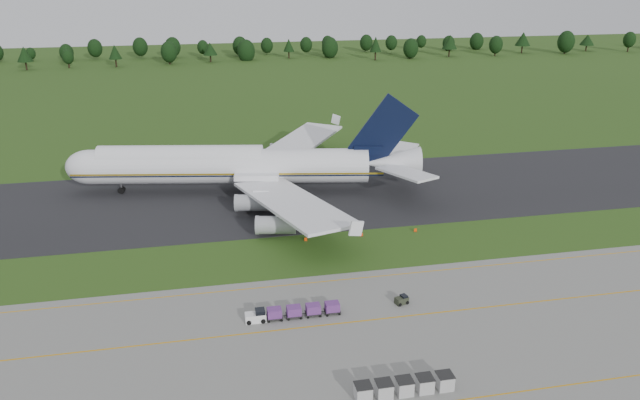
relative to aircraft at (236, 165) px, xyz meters
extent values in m
plane|color=#274715|center=(10.94, -32.70, -6.01)|extent=(600.00, 600.00, 0.00)
cube|color=slate|center=(10.94, -66.70, -5.98)|extent=(300.00, 52.00, 0.06)
cube|color=black|center=(10.94, -4.70, -5.97)|extent=(300.00, 40.00, 0.08)
cube|color=#C78A0B|center=(10.94, -54.70, -5.94)|extent=(300.00, 0.25, 0.01)
cube|color=#C78A0B|center=(10.94, -42.70, -5.94)|extent=(120.00, 0.20, 0.01)
cylinder|color=black|center=(-81.53, 182.06, -4.11)|extent=(0.70, 0.70, 3.80)
cone|color=black|center=(-81.53, 182.06, 1.17)|extent=(6.92, 6.92, 6.76)
cylinder|color=black|center=(-63.54, 184.36, -4.30)|extent=(0.70, 0.70, 3.41)
sphere|color=black|center=(-63.54, 184.36, -0.79)|extent=(5.27, 5.27, 5.27)
cylinder|color=black|center=(-42.40, 183.50, -4.16)|extent=(0.70, 0.70, 3.69)
cone|color=black|center=(-42.40, 183.50, 0.96)|extent=(6.00, 6.00, 6.56)
cylinder|color=black|center=(-17.98, 187.35, -4.12)|extent=(0.70, 0.70, 3.76)
sphere|color=black|center=(-17.98, 187.35, -0.25)|extent=(7.79, 7.79, 7.79)
cylinder|color=black|center=(1.64, 190.52, -4.31)|extent=(0.70, 0.70, 3.40)
cone|color=black|center=(1.64, 190.52, 0.41)|extent=(6.97, 6.97, 6.04)
cylinder|color=black|center=(19.45, 193.08, -4.55)|extent=(0.70, 0.70, 2.92)
sphere|color=black|center=(19.45, 193.08, -1.54)|extent=(8.82, 8.82, 8.82)
cylinder|color=black|center=(41.34, 195.23, -4.25)|extent=(0.70, 0.70, 3.52)
cone|color=black|center=(41.34, 195.23, 0.64)|extent=(5.50, 5.50, 6.26)
cylinder|color=black|center=(62.42, 193.43, -4.36)|extent=(0.70, 0.70, 3.30)
sphere|color=black|center=(62.42, 193.43, -0.97)|extent=(8.32, 8.32, 8.32)
cylinder|color=black|center=(82.86, 180.42, -3.92)|extent=(0.70, 0.70, 4.17)
cone|color=black|center=(82.86, 180.42, 1.87)|extent=(5.72, 5.72, 7.41)
cylinder|color=black|center=(102.00, 182.13, -4.31)|extent=(0.70, 0.70, 3.38)
sphere|color=black|center=(102.00, 182.13, -0.84)|extent=(7.71, 7.71, 7.71)
cylinder|color=black|center=(123.92, 184.53, -3.98)|extent=(0.70, 0.70, 4.04)
cone|color=black|center=(123.92, 184.53, 1.63)|extent=(7.75, 7.75, 7.19)
cylinder|color=black|center=(148.68, 182.37, -4.09)|extent=(0.70, 0.70, 3.82)
sphere|color=black|center=(148.68, 182.37, -0.17)|extent=(7.07, 7.07, 7.07)
cylinder|color=black|center=(167.91, 189.80, -4.00)|extent=(0.70, 0.70, 4.01)
cone|color=black|center=(167.91, 189.80, 1.57)|extent=(8.14, 8.14, 7.13)
cylinder|color=black|center=(189.26, 182.75, -3.93)|extent=(0.70, 0.70, 4.15)
sphere|color=black|center=(189.26, 182.75, 0.34)|extent=(8.91, 8.91, 8.91)
cylinder|color=black|center=(207.16, 190.71, -4.39)|extent=(0.70, 0.70, 3.24)
cone|color=black|center=(207.16, 190.71, 0.11)|extent=(7.84, 7.84, 5.76)
cylinder|color=black|center=(227.65, 183.06, -3.86)|extent=(0.70, 0.70, 4.29)
sphere|color=black|center=(227.65, 183.06, 0.55)|extent=(6.58, 6.58, 6.58)
cylinder|color=white|center=(-1.35, 0.25, -0.21)|extent=(58.26, 17.45, 7.19)
cylinder|color=white|center=(-11.17, 2.04, 1.48)|extent=(34.40, 11.60, 5.61)
sphere|color=white|center=(-29.83, 5.44, -0.21)|extent=(7.19, 7.19, 7.19)
cone|color=white|center=(32.54, -5.93, 0.28)|extent=(12.03, 8.69, 6.83)
cube|color=gold|center=(-2.00, -3.31, -0.81)|extent=(62.88, 11.51, 0.35)
cube|color=white|center=(8.45, -20.92, -1.11)|extent=(18.78, 35.38, 0.55)
cube|color=white|center=(15.28, 16.60, -1.11)|extent=(28.15, 33.26, 0.55)
cylinder|color=#94969C|center=(2.24, -13.19, -3.61)|extent=(7.45, 4.40, 3.20)
cylinder|color=#94969C|center=(5.01, -24.86, -3.61)|extent=(7.45, 4.40, 3.20)
cylinder|color=#94969C|center=(6.75, 11.56, -3.61)|extent=(7.45, 4.40, 3.20)
cylinder|color=#94969C|center=(13.45, 21.50, -3.61)|extent=(7.45, 4.40, 3.20)
cube|color=black|center=(30.10, -5.48, 7.01)|extent=(14.42, 3.15, 16.03)
cube|color=white|center=(32.67, -13.56, 0.58)|extent=(9.90, 14.09, 0.45)
cube|color=white|center=(35.36, 1.17, 0.58)|extent=(12.80, 13.29, 0.45)
cylinder|color=slate|center=(-23.94, 4.36, -4.91)|extent=(0.36, 0.36, 2.20)
cylinder|color=black|center=(-23.94, 4.36, -5.36)|extent=(1.44, 1.12, 1.30)
cylinder|color=slate|center=(3.74, -5.25, -4.91)|extent=(0.36, 0.36, 2.20)
cylinder|color=black|center=(3.74, -5.25, -5.36)|extent=(1.44, 1.12, 1.30)
cylinder|color=slate|center=(5.35, 3.59, -4.91)|extent=(0.36, 0.36, 2.20)
cylinder|color=black|center=(5.35, 3.59, -5.36)|extent=(1.44, 1.12, 1.30)
cube|color=white|center=(-1.48, -51.87, -5.35)|extent=(2.79, 1.50, 1.18)
cylinder|color=black|center=(-2.45, -52.63, -5.62)|extent=(0.64, 0.24, 0.64)
cube|color=black|center=(1.10, -51.87, -5.57)|extent=(2.15, 1.61, 0.13)
cube|color=#5A2B70|center=(1.10, -51.87, -4.92)|extent=(1.93, 1.50, 1.18)
cylinder|color=black|center=(0.24, -52.63, -5.76)|extent=(0.37, 0.16, 0.37)
cube|color=black|center=(3.79, -51.87, -5.57)|extent=(2.15, 1.61, 0.13)
cube|color=#5A2B70|center=(3.79, -51.87, -4.92)|extent=(1.93, 1.50, 1.18)
cylinder|color=black|center=(2.93, -52.63, -5.76)|extent=(0.37, 0.16, 0.37)
cube|color=black|center=(6.47, -51.87, -5.57)|extent=(2.15, 1.61, 0.13)
cube|color=#5A2B70|center=(6.47, -51.87, -4.92)|extent=(1.93, 1.50, 1.18)
cylinder|color=black|center=(5.61, -52.63, -5.76)|extent=(0.37, 0.16, 0.37)
cube|color=black|center=(9.16, -51.87, -5.57)|extent=(2.15, 1.61, 0.13)
cube|color=#5A2B70|center=(9.16, -51.87, -4.92)|extent=(1.93, 1.50, 1.18)
cylinder|color=black|center=(8.30, -52.63, -5.76)|extent=(0.37, 0.16, 0.37)
cylinder|color=black|center=(-1.48, -51.87, -5.62)|extent=(0.64, 0.24, 0.64)
cube|color=#292E20|center=(19.39, -51.35, -5.44)|extent=(2.06, 1.58, 1.00)
cylinder|color=black|center=(18.76, -51.90, -5.69)|extent=(0.51, 0.18, 0.51)
cylinder|color=black|center=(20.03, -50.80, -5.69)|extent=(0.51, 0.18, 0.51)
cube|color=#AEAEAE|center=(8.56, -70.34, -5.06)|extent=(1.76, 1.76, 1.76)
cube|color=black|center=(8.56, -70.34, -4.14)|extent=(1.87, 1.87, 0.09)
cube|color=#AEAEAE|center=(10.96, -70.34, -5.06)|extent=(1.76, 1.76, 1.76)
cube|color=black|center=(10.96, -70.34, -4.14)|extent=(1.87, 1.87, 0.09)
cube|color=#AEAEAE|center=(13.36, -70.34, -5.06)|extent=(1.76, 1.76, 1.76)
cube|color=black|center=(13.36, -70.34, -4.14)|extent=(1.87, 1.87, 0.09)
cube|color=#AEAEAE|center=(15.76, -70.34, -5.06)|extent=(1.76, 1.76, 1.76)
cube|color=black|center=(15.76, -70.34, -4.14)|extent=(1.87, 1.87, 0.09)
cube|color=#AEAEAE|center=(18.16, -70.34, -5.06)|extent=(1.76, 1.76, 1.76)
cube|color=black|center=(18.16, -70.34, -4.14)|extent=(1.87, 1.87, 0.09)
cube|color=#FF4108|center=(9.85, -27.39, -5.71)|extent=(0.50, 0.12, 0.60)
cube|color=black|center=(9.85, -27.39, -5.99)|extent=(0.30, 0.30, 0.04)
cube|color=#FF4108|center=(19.93, -27.39, -5.71)|extent=(0.50, 0.12, 0.60)
cube|color=black|center=(19.93, -27.39, -5.99)|extent=(0.30, 0.30, 0.04)
cube|color=#FF4108|center=(30.02, -27.39, -5.71)|extent=(0.50, 0.12, 0.60)
cube|color=black|center=(30.02, -27.39, -5.99)|extent=(0.30, 0.30, 0.04)
camera|label=1|loc=(-7.46, -125.24, 39.41)|focal=35.00mm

